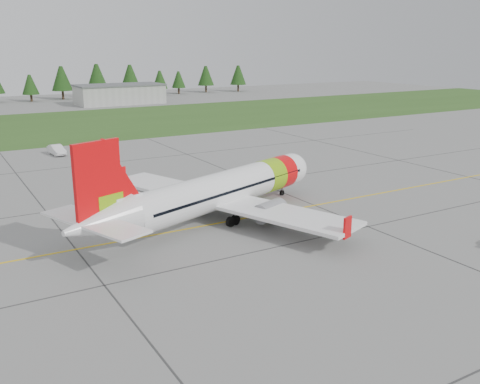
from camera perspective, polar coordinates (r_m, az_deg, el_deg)
ground at (r=45.36m, az=4.26°, el=-5.80°), size 320.00×320.00×0.00m
aircraft at (r=51.81m, az=-2.21°, el=0.12°), size 30.09×28.59×9.49m
service_van at (r=87.28m, az=-19.06°, el=5.29°), size 1.79×1.71×4.70m
grass_strip at (r=120.28m, az=-18.65°, el=6.75°), size 320.00×50.00×0.03m
taxi_guideline at (r=51.73m, az=-0.78°, el=-3.05°), size 120.00×0.25×0.02m
hangar_east at (r=161.01m, az=-12.72°, el=10.09°), size 24.00×12.00×5.20m
treeline at (r=174.73m, az=-22.80°, el=10.46°), size 160.00×8.00×10.00m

